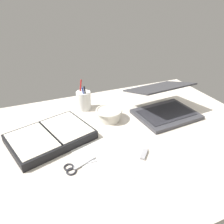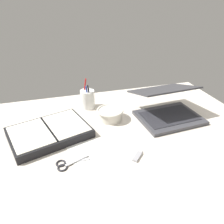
% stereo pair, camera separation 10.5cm
% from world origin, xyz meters
% --- Properties ---
extents(desk_top, '(1.40, 1.00, 0.02)m').
position_xyz_m(desk_top, '(0.00, 0.00, 0.01)').
color(desk_top, beige).
rests_on(desk_top, ground).
extents(laptop, '(0.33, 0.34, 0.17)m').
position_xyz_m(laptop, '(0.30, 0.10, 0.07)').
color(laptop, '#38383D').
rests_on(laptop, desk_top).
extents(bowl, '(0.14, 0.14, 0.06)m').
position_xyz_m(bowl, '(0.01, 0.15, 0.05)').
color(bowl, silver).
rests_on(bowl, desk_top).
extents(pen_cup, '(0.08, 0.08, 0.16)m').
position_xyz_m(pen_cup, '(-0.07, 0.31, 0.07)').
color(pen_cup, white).
rests_on(pen_cup, desk_top).
extents(planner, '(0.40, 0.34, 0.04)m').
position_xyz_m(planner, '(-0.29, 0.09, 0.04)').
color(planner, black).
rests_on(planner, desk_top).
extents(scissors, '(0.13, 0.07, 0.01)m').
position_xyz_m(scissors, '(-0.24, -0.13, 0.02)').
color(scissors, '#B7B7BC').
rests_on(scissors, desk_top).
extents(paper_sheet_front, '(0.23, 0.30, 0.00)m').
position_xyz_m(paper_sheet_front, '(-0.12, -0.13, 0.02)').
color(paper_sheet_front, white).
rests_on(paper_sheet_front, desk_top).
extents(usb_drive, '(0.06, 0.06, 0.01)m').
position_xyz_m(usb_drive, '(0.04, -0.16, 0.02)').
color(usb_drive, '#99999E').
rests_on(usb_drive, desk_top).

